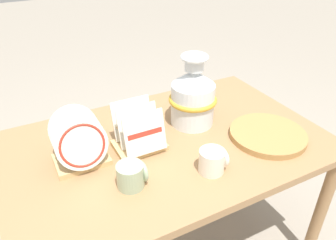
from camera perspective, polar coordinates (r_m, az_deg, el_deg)
name	(u,v)px	position (r m, az deg, el deg)	size (l,w,h in m)	color
display_table	(168,156)	(1.46, 0.00, -6.27)	(1.36, 0.86, 0.70)	#9E754C
ceramic_vase	(193,96)	(1.48, 4.36, 4.24)	(0.22, 0.22, 0.33)	silver
dish_rack_round_plates	(80,145)	(1.29, -15.15, -4.18)	(0.20, 0.18, 0.21)	tan
dish_rack_square_plates	(139,136)	(1.35, -5.11, -2.78)	(0.20, 0.18, 0.19)	tan
wicker_charger_stack	(268,135)	(1.50, 16.98, -2.45)	(0.33, 0.33, 0.03)	#AD7F47
mug_cream_glaze	(213,161)	(1.25, 7.81, -7.04)	(0.11, 0.10, 0.09)	silver
mug_sage_glaze	(132,175)	(1.18, -6.35, -9.56)	(0.11, 0.10, 0.09)	#9EB28E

